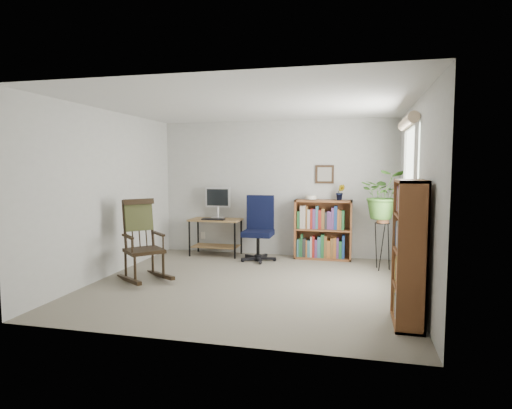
% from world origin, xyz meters
% --- Properties ---
extents(floor, '(4.20, 4.00, 0.00)m').
position_xyz_m(floor, '(0.00, 0.00, 0.00)').
color(floor, gray).
rests_on(floor, ground).
extents(ceiling, '(4.20, 4.00, 0.00)m').
position_xyz_m(ceiling, '(0.00, 0.00, 2.40)').
color(ceiling, silver).
rests_on(ceiling, ground).
extents(wall_back, '(4.20, 0.00, 2.40)m').
position_xyz_m(wall_back, '(0.00, 2.00, 1.20)').
color(wall_back, '#B7B7B3').
rests_on(wall_back, ground).
extents(wall_front, '(4.20, 0.00, 2.40)m').
position_xyz_m(wall_front, '(0.00, -2.00, 1.20)').
color(wall_front, '#B7B7B3').
rests_on(wall_front, ground).
extents(wall_left, '(0.00, 4.00, 2.40)m').
position_xyz_m(wall_left, '(-2.10, 0.00, 1.20)').
color(wall_left, '#B7B7B3').
rests_on(wall_left, ground).
extents(wall_right, '(0.00, 4.00, 2.40)m').
position_xyz_m(wall_right, '(2.10, 0.00, 1.20)').
color(wall_right, '#B7B7B3').
rests_on(wall_right, ground).
extents(window, '(0.12, 1.20, 1.50)m').
position_xyz_m(window, '(2.06, 0.30, 1.40)').
color(window, white).
rests_on(window, wall_right).
extents(desk, '(0.91, 0.50, 0.65)m').
position_xyz_m(desk, '(-1.05, 1.70, 0.33)').
color(desk, olive).
rests_on(desk, floor).
extents(monitor, '(0.46, 0.16, 0.56)m').
position_xyz_m(monitor, '(-1.05, 1.84, 0.93)').
color(monitor, silver).
rests_on(monitor, desk).
extents(keyboard, '(0.40, 0.15, 0.02)m').
position_xyz_m(keyboard, '(-1.05, 1.58, 0.67)').
color(keyboard, black).
rests_on(keyboard, desk).
extents(office_chair, '(0.64, 0.64, 1.12)m').
position_xyz_m(office_chair, '(-0.21, 1.42, 0.56)').
color(office_chair, black).
rests_on(office_chair, floor).
extents(rocking_chair, '(1.13, 1.11, 1.15)m').
position_xyz_m(rocking_chair, '(-1.48, -0.15, 0.58)').
color(rocking_chair, black).
rests_on(rocking_chair, floor).
extents(low_bookshelf, '(0.97, 0.32, 1.02)m').
position_xyz_m(low_bookshelf, '(0.85, 1.82, 0.51)').
color(low_bookshelf, brown).
rests_on(low_bookshelf, floor).
extents(tall_bookshelf, '(0.27, 0.64, 1.46)m').
position_xyz_m(tall_bookshelf, '(1.92, -1.08, 0.73)').
color(tall_bookshelf, brown).
rests_on(tall_bookshelf, floor).
extents(plant_stand, '(0.26, 0.26, 0.85)m').
position_xyz_m(plant_stand, '(1.80, 1.25, 0.43)').
color(plant_stand, black).
rests_on(plant_stand, floor).
extents(spider_plant, '(1.69, 1.88, 1.46)m').
position_xyz_m(spider_plant, '(1.80, 1.25, 1.52)').
color(spider_plant, '#3D6C26').
rests_on(spider_plant, plant_stand).
extents(potted_plant_small, '(0.13, 0.24, 0.11)m').
position_xyz_m(potted_plant_small, '(1.13, 1.83, 1.08)').
color(potted_plant_small, '#3D6C26').
rests_on(potted_plant_small, low_bookshelf).
extents(framed_picture, '(0.32, 0.04, 0.32)m').
position_xyz_m(framed_picture, '(0.85, 1.97, 1.46)').
color(framed_picture, black).
rests_on(framed_picture, wall_back).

